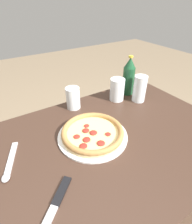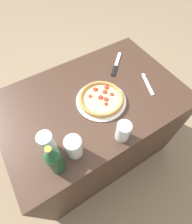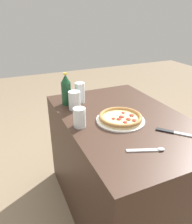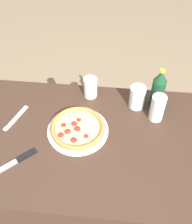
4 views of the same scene
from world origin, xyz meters
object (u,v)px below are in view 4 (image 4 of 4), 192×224
Objects in this scene: glass_iced_tea at (137,98)px; spoon at (13,121)px; glass_cola at (157,108)px; glass_orange_juice at (91,88)px; knife at (14,162)px; beer_bottle at (158,89)px; pizza_pepperoni at (78,128)px.

glass_iced_tea is 0.69× the size of spoon.
spoon is (0.70, 0.09, -0.06)m from glass_cola.
glass_orange_juice reaches higher than knife.
glass_orange_juice is 0.35m from beer_bottle.
knife is 1.08× the size of spoon.
glass_cola reaches higher than pizza_pepperoni.
glass_iced_tea is 0.63m from spoon.
beer_bottle is (-0.38, -0.22, 0.09)m from pizza_pepperoni.
spoon is (0.70, 0.19, -0.10)m from beer_bottle.
beer_bottle is (-0.00, -0.10, 0.04)m from glass_cola.
glass_iced_tea is 0.64× the size of knife.
spoon is at bearing 15.39° from beer_bottle.
glass_iced_tea reaches higher than pizza_pepperoni.
pizza_pepperoni reaches higher than knife.
glass_orange_juice is (-0.04, -0.25, 0.03)m from pizza_pepperoni.
glass_orange_juice is 0.58× the size of knife.
knife is at bearing 38.64° from pizza_pepperoni.
glass_cola is 0.11m from beer_bottle.
glass_orange_juice is 0.50× the size of beer_bottle.
glass_iced_tea reaches higher than glass_orange_juice.
beer_bottle is (-0.34, 0.03, 0.06)m from glass_orange_juice.
glass_orange_juice is 0.63× the size of spoon.
spoon is (0.60, 0.17, -0.05)m from glass_iced_tea.
glass_cola is at bearing 142.43° from glass_iced_tea.
knife is 0.24m from spoon.
glass_iced_tea reaches higher than spoon.
glass_cola is (-0.37, -0.12, 0.05)m from pizza_pepperoni.
knife is at bearing 36.83° from glass_iced_tea.
beer_bottle is 0.73m from spoon.
pizza_pepperoni is 0.33m from spoon.
glass_orange_juice is (0.24, -0.05, -0.01)m from glass_iced_tea.
spoon is at bearing -72.28° from knife.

